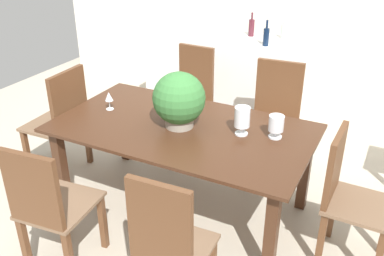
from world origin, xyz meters
The scene contains 16 objects.
ground_plane centered at (0.00, 0.00, 0.00)m, with size 7.04×7.04×0.00m, color #BCB29E.
dining_table centered at (0.00, 0.06, 0.64)m, with size 1.97×1.10×0.75m.
chair_foot_end centered at (1.25, 0.06, 0.54)m, with size 0.45×0.44×0.97m.
chair_far_right centered at (0.44, 1.07, 0.57)m, with size 0.50×0.44×1.02m.
chair_near_left centered at (-0.43, -0.95, 0.54)m, with size 0.47×0.51×0.98m.
chair_head_end centered at (-1.24, 0.06, 0.56)m, with size 0.48×0.49×1.01m.
chair_far_left centered at (-0.44, 1.07, 0.57)m, with size 0.43×0.45×1.04m.
chair_near_right centered at (0.45, -0.94, 0.56)m, with size 0.42×0.42×1.02m.
flower_centerpiece centered at (-0.03, 0.06, 0.97)m, with size 0.40×0.40×0.43m.
crystal_vase_left centered at (0.45, 0.15, 0.88)m, with size 0.12×0.12×0.22m.
crystal_vase_center_near centered at (0.68, 0.21, 0.85)m, with size 0.11×0.11×0.17m.
wine_glass centered at (-0.69, 0.07, 0.86)m, with size 0.07×0.07×0.15m.
kitchen_counter centered at (-0.39, 1.92, 0.48)m, with size 1.87×0.68×0.96m, color white.
wine_bottle_amber centered at (0.08, 1.76, 1.06)m, with size 0.06×0.06×0.27m.
wine_bottle_clear centered at (-0.19, 2.07, 1.06)m, with size 0.06×0.06×0.26m.
wine_bottle_green centered at (0.16, 2.12, 1.04)m, with size 0.06×0.06×0.22m.
Camera 1 is at (1.41, -2.54, 2.23)m, focal length 40.37 mm.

